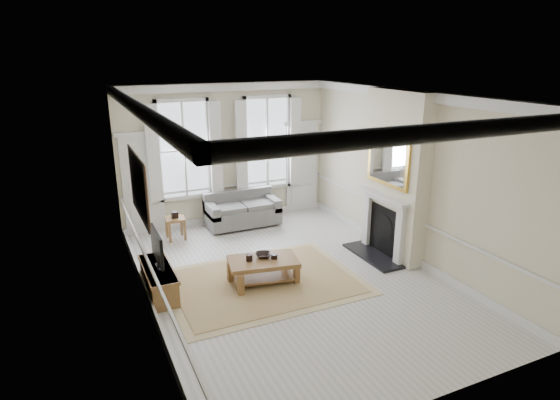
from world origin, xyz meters
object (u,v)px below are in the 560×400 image
sofa (242,211)px  coffee_table (263,263)px  side_table (175,222)px  tv_stand (159,280)px

sofa → coffee_table: (-0.70, -3.02, 0.03)m
sofa → coffee_table: sofa is taller
sofa → side_table: bearing=-172.4°
coffee_table → tv_stand: 1.87m
side_table → tv_stand: bearing=-109.3°
sofa → coffee_table: bearing=-103.0°
coffee_table → sofa: bearing=87.7°
side_table → coffee_table: 2.96m
coffee_table → tv_stand: (-1.82, 0.41, -0.14)m
coffee_table → tv_stand: size_ratio=1.00×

